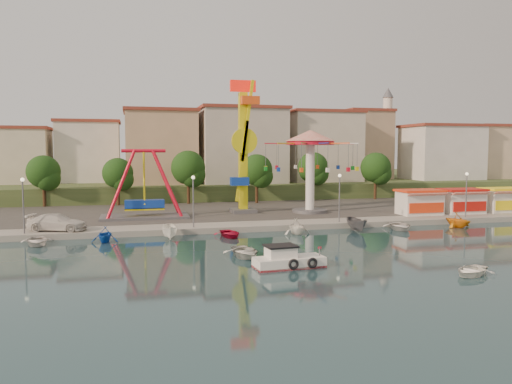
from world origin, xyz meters
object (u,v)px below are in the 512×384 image
object	(u,v)px
kamikaze_tower	(244,149)
cabin_motorboat	(287,261)
wave_swinger	(310,152)
pirate_ship_ride	(144,185)
van	(57,222)
rowboat_a	(245,252)

from	to	relation	value
kamikaze_tower	cabin_motorboat	distance (m)	28.45
kamikaze_tower	cabin_motorboat	size ratio (longest dim) A/B	3.17
wave_swinger	pirate_ship_ride	bearing A→B (deg)	-179.71
van	cabin_motorboat	bearing A→B (deg)	-117.89
kamikaze_tower	wave_swinger	xyz separation A→B (m)	(8.16, -1.63, -0.41)
pirate_ship_ride	cabin_motorboat	xyz separation A→B (m)	(9.41, -25.38, -3.92)
pirate_ship_ride	wave_swinger	distance (m)	20.79
pirate_ship_ride	cabin_motorboat	world-z (taller)	pirate_ship_ride
pirate_ship_ride	kamikaze_tower	distance (m)	13.09
wave_swinger	rowboat_a	size ratio (longest dim) A/B	2.88
pirate_ship_ride	van	distance (m)	11.82
pirate_ship_ride	wave_swinger	xyz separation A→B (m)	(20.43, 0.10, 3.80)
cabin_motorboat	rowboat_a	xyz separation A→B (m)	(-2.19, 4.29, -0.06)
rowboat_a	wave_swinger	bearing A→B (deg)	52.87
pirate_ship_ride	cabin_motorboat	distance (m)	27.35
cabin_motorboat	rowboat_a	bearing A→B (deg)	112.54
pirate_ship_ride	wave_swinger	bearing A→B (deg)	0.29
wave_swinger	kamikaze_tower	bearing A→B (deg)	168.70
cabin_motorboat	van	size ratio (longest dim) A/B	0.92
cabin_motorboat	wave_swinger	bearing A→B (deg)	62.10
kamikaze_tower	rowboat_a	world-z (taller)	kamikaze_tower
cabin_motorboat	van	distance (m)	25.28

